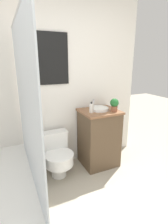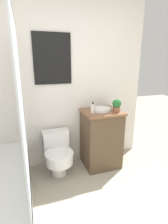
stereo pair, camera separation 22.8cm
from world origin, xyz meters
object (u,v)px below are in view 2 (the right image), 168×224
toilet (58,153)px  sink (101,109)px  soap_bottle (93,108)px  potted_plant (117,105)px

toilet → sink: bearing=1.8°
soap_bottle → toilet: bearing=174.4°
toilet → sink: sink is taller
toilet → soap_bottle: (0.52, -0.05, 0.64)m
sink → potted_plant: (0.17, -0.14, 0.08)m
sink → soap_bottle: size_ratio=2.08×
toilet → potted_plant: bearing=-8.3°
sink → soap_bottle: (-0.16, -0.07, 0.05)m
sink → potted_plant: size_ratio=1.71×
toilet → potted_plant: potted_plant is taller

